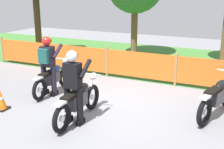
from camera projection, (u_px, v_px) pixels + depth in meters
The scene contains 9 objects.
ground at pixel (107, 107), 7.61m from camera, with size 24.00×24.00×0.02m, color gray.
grass_verge at pixel (164, 61), 12.39m from camera, with size 24.00×6.15×0.01m, color #427A33.
barrier_fence at pixel (140, 65), 9.57m from camera, with size 12.02×0.08×1.05m.
motorcycle_lead at pixel (218, 97), 6.96m from camera, with size 0.81×2.06×1.00m.
motorcycle_trailing at pixel (53, 78), 8.53m from camera, with size 0.57×1.94×0.92m.
motorcycle_third at pixel (78, 101), 6.76m from camera, with size 0.60×2.05×0.97m.
rider_trailing at pixel (48, 63), 8.20m from camera, with size 0.57×0.70×1.69m.
rider_third at pixel (73, 85), 6.46m from camera, with size 0.55×0.57×1.69m.
traffic_cone at pixel (1, 100), 7.39m from camera, with size 0.32×0.32×0.53m.
Camera 1 is at (3.13, -6.32, 2.98)m, focal length 47.01 mm.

